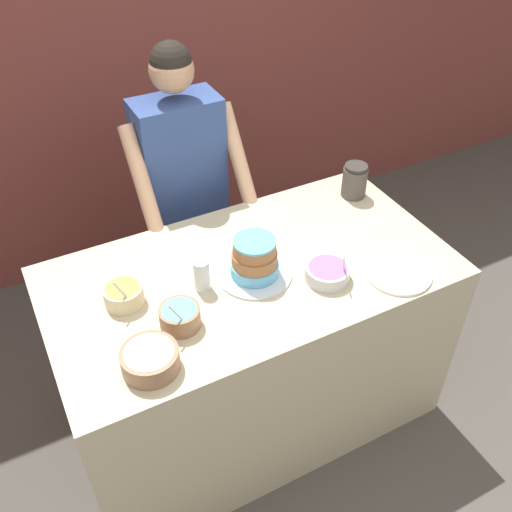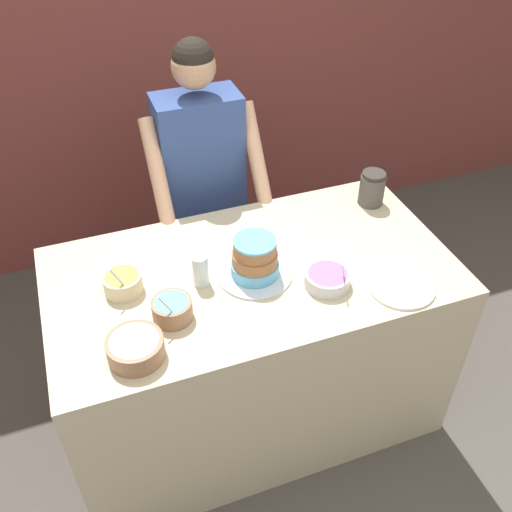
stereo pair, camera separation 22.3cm
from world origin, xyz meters
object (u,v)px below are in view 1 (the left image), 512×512
at_px(person_baker, 183,177).
at_px(frosting_bowl_blue, 180,316).
at_px(stoneware_jar, 355,181).
at_px(frosting_bowl_olive, 124,294).
at_px(frosting_bowl_pink, 150,359).
at_px(cake, 255,260).
at_px(drinking_glass, 202,275).
at_px(ceramic_plate, 398,273).
at_px(frosting_bowl_purple, 327,272).

height_order(person_baker, frosting_bowl_blue, person_baker).
bearing_deg(stoneware_jar, frosting_bowl_olive, -170.28).
xyz_separation_m(frosting_bowl_olive, stoneware_jar, (1.20, 0.21, 0.04)).
bearing_deg(frosting_bowl_olive, frosting_bowl_blue, -55.15).
bearing_deg(person_baker, frosting_bowl_pink, -117.45).
relative_size(frosting_bowl_pink, frosting_bowl_olive, 1.26).
bearing_deg(frosting_bowl_blue, cake, 17.84).
bearing_deg(stoneware_jar, cake, -156.67).
bearing_deg(cake, frosting_bowl_olive, 170.18).
xyz_separation_m(cake, frosting_bowl_olive, (-0.52, 0.09, -0.03)).
xyz_separation_m(person_baker, stoneware_jar, (0.70, -0.45, 0.03)).
relative_size(frosting_bowl_pink, stoneware_jar, 1.22).
bearing_deg(drinking_glass, person_baker, 73.86).
xyz_separation_m(cake, frosting_bowl_blue, (-0.37, -0.12, -0.03)).
relative_size(drinking_glass, ceramic_plate, 0.51).
height_order(drinking_glass, stoneware_jar, stoneware_jar).
height_order(person_baker, frosting_bowl_purple, person_baker).
xyz_separation_m(person_baker, ceramic_plate, (0.53, -1.02, -0.04)).
xyz_separation_m(cake, frosting_bowl_pink, (-0.53, -0.26, -0.03)).
bearing_deg(person_baker, drinking_glass, -106.14).
relative_size(person_baker, cake, 5.43).
bearing_deg(drinking_glass, frosting_bowl_olive, 167.94).
xyz_separation_m(frosting_bowl_purple, ceramic_plate, (0.27, -0.12, -0.03)).
xyz_separation_m(frosting_bowl_pink, stoneware_jar, (1.22, 0.55, 0.04)).
xyz_separation_m(cake, frosting_bowl_purple, (0.25, -0.15, -0.04)).
distance_m(frosting_bowl_blue, ceramic_plate, 0.90).
height_order(drinking_glass, ceramic_plate, drinking_glass).
height_order(frosting_bowl_purple, drinking_glass, frosting_bowl_purple).
height_order(frosting_bowl_pink, drinking_glass, drinking_glass).
bearing_deg(frosting_bowl_blue, frosting_bowl_olive, 124.85).
xyz_separation_m(frosting_bowl_purple, frosting_bowl_olive, (-0.76, 0.24, 0.01)).
height_order(frosting_bowl_olive, ceramic_plate, frosting_bowl_olive).
bearing_deg(frosting_bowl_blue, ceramic_plate, -9.51).
relative_size(frosting_bowl_pink, frosting_bowl_purple, 1.10).
height_order(frosting_bowl_blue, frosting_bowl_olive, frosting_bowl_blue).
bearing_deg(frosting_bowl_pink, drinking_glass, 42.14).
bearing_deg(ceramic_plate, frosting_bowl_blue, 170.49).
distance_m(frosting_bowl_blue, stoneware_jar, 1.14).
height_order(ceramic_plate, stoneware_jar, stoneware_jar).
distance_m(frosting_bowl_olive, drinking_glass, 0.30).
bearing_deg(frosting_bowl_olive, person_baker, 52.52).
bearing_deg(ceramic_plate, person_baker, 117.32).
height_order(frosting_bowl_blue, frosting_bowl_purple, frosting_bowl_blue).
xyz_separation_m(frosting_bowl_blue, frosting_bowl_pink, (-0.16, -0.14, -0.00)).
bearing_deg(frosting_bowl_olive, drinking_glass, -12.06).
height_order(person_baker, frosting_bowl_olive, person_baker).
height_order(person_baker, cake, person_baker).
bearing_deg(frosting_bowl_pink, frosting_bowl_purple, 7.69).
distance_m(cake, drinking_glass, 0.22).
bearing_deg(frosting_bowl_blue, frosting_bowl_purple, -3.07).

